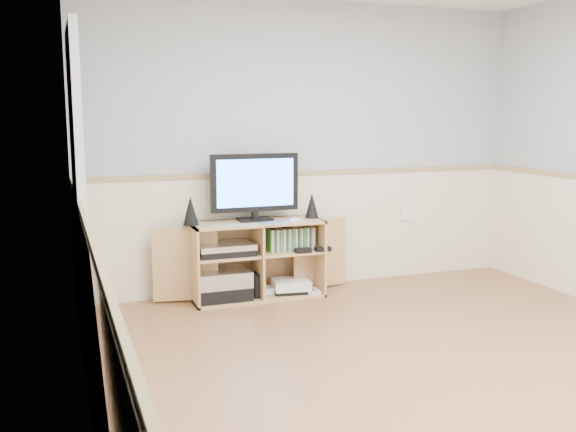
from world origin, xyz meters
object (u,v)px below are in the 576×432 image
at_px(media_cabinet, 255,258).
at_px(keyboard, 279,222).
at_px(monitor, 255,185).
at_px(game_consoles, 289,286).

relative_size(media_cabinet, keyboard, 5.45).
distance_m(monitor, keyboard, 0.38).
xyz_separation_m(monitor, keyboard, (0.14, -0.19, -0.30)).
bearing_deg(game_consoles, media_cabinet, 167.36).
bearing_deg(keyboard, game_consoles, 30.36).
height_order(media_cabinet, monitor, monitor).
distance_m(media_cabinet, monitor, 0.62).
xyz_separation_m(monitor, game_consoles, (0.28, -0.06, -0.88)).
bearing_deg(monitor, media_cabinet, 90.00).
distance_m(keyboard, game_consoles, 0.62).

